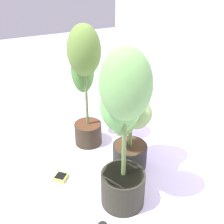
# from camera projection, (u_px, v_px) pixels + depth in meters

# --- Properties ---
(ground_plane) EXTENTS (8.00, 8.00, 0.00)m
(ground_plane) POSITION_uv_depth(u_px,v_px,m) (116.00, 166.00, 1.88)
(ground_plane) COLOR silver
(ground_plane) RESTS_ON ground
(potted_plant_center) EXTENTS (0.37, 0.33, 0.73)m
(potted_plant_center) POSITION_uv_depth(u_px,v_px,m) (131.00, 114.00, 1.68)
(potted_plant_center) COLOR black
(potted_plant_center) RESTS_ON ground
(potted_plant_front_left) EXTENTS (0.35, 0.28, 0.91)m
(potted_plant_front_left) POSITION_uv_depth(u_px,v_px,m) (85.00, 76.00, 1.89)
(potted_plant_front_left) COLOR #33281A
(potted_plant_front_left) RESTS_ON ground
(potted_plant_front_right) EXTENTS (0.39, 0.34, 0.93)m
(potted_plant_front_right) POSITION_uv_depth(u_px,v_px,m) (123.00, 125.00, 1.38)
(potted_plant_front_right) COLOR #29291D
(potted_plant_front_right) RESTS_ON ground
(hygrometer_box) EXTENTS (0.11, 0.11, 0.03)m
(hygrometer_box) POSITION_uv_depth(u_px,v_px,m) (61.00, 177.00, 1.77)
(hygrometer_box) COLOR #C5CE4B
(hygrometer_box) RESTS_ON ground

